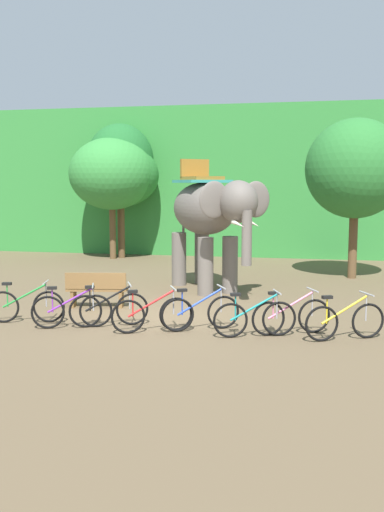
# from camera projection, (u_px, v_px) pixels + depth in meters

# --- Properties ---
(ground_plane) EXTENTS (80.00, 80.00, 0.00)m
(ground_plane) POSITION_uv_depth(u_px,v_px,m) (163.00, 316.00, 13.38)
(ground_plane) COLOR brown
(foliage_hedge) EXTENTS (36.00, 6.00, 6.33)m
(foliage_hedge) POSITION_uv_depth(u_px,v_px,m) (240.00, 182.00, 26.85)
(foliage_hedge) COLOR #338438
(foliage_hedge) RESTS_ON ground
(tree_center) EXTENTS (3.44, 3.44, 4.92)m
(tree_center) POSITION_uv_depth(u_px,v_px,m) (112.00, 174.00, 23.33)
(tree_center) COLOR brown
(tree_center) RESTS_ON ground
(tree_center_right) EXTENTS (2.78, 2.78, 5.54)m
(tree_center_right) POSITION_uv_depth(u_px,v_px,m) (120.00, 161.00, 23.92)
(tree_center_right) COLOR brown
(tree_center_right) RESTS_ON ground
(tree_far_left) EXTENTS (3.14, 3.14, 4.70)m
(tree_far_left) POSITION_uv_depth(u_px,v_px,m) (121.00, 176.00, 23.65)
(tree_far_left) COLOR brown
(tree_far_left) RESTS_ON ground
(tree_right) EXTENTS (3.19, 3.19, 5.14)m
(tree_right) POSITION_uv_depth(u_px,v_px,m) (355.00, 169.00, 18.40)
(tree_right) COLOR brown
(tree_right) RESTS_ON ground
(elephant) EXTENTS (3.42, 3.92, 3.78)m
(elephant) POSITION_uv_depth(u_px,v_px,m) (209.00, 214.00, 16.34)
(elephant) COLOR #665E56
(elephant) RESTS_ON ground
(bike_green) EXTENTS (1.68, 0.58, 0.92)m
(bike_green) POSITION_uv_depth(u_px,v_px,m) (26.00, 305.00, 12.71)
(bike_green) COLOR black
(bike_green) RESTS_ON ground
(bike_purple) EXTENTS (1.62, 0.72, 0.92)m
(bike_purple) POSITION_uv_depth(u_px,v_px,m) (72.00, 310.00, 12.24)
(bike_purple) COLOR black
(bike_purple) RESTS_ON ground
(bike_black) EXTENTS (1.57, 0.81, 0.92)m
(bike_black) POSITION_uv_depth(u_px,v_px,m) (109.00, 309.00, 12.38)
(bike_black) COLOR black
(bike_black) RESTS_ON ground
(bike_red) EXTENTS (1.56, 0.83, 0.92)m
(bike_red) POSITION_uv_depth(u_px,v_px,m) (152.00, 314.00, 11.88)
(bike_red) COLOR black
(bike_red) RESTS_ON ground
(bike_blue) EXTENTS (1.54, 0.87, 0.92)m
(bike_blue) POSITION_uv_depth(u_px,v_px,m) (200.00, 312.00, 12.04)
(bike_blue) COLOR black
(bike_blue) RESTS_ON ground
(bike_teal) EXTENTS (1.62, 0.72, 0.92)m
(bike_teal) POSITION_uv_depth(u_px,v_px,m) (255.00, 318.00, 11.52)
(bike_teal) COLOR black
(bike_teal) RESTS_ON ground
(bike_pink) EXTENTS (1.57, 0.82, 0.92)m
(bike_pink) POSITION_uv_depth(u_px,v_px,m) (291.00, 316.00, 11.71)
(bike_pink) COLOR black
(bike_pink) RESTS_ON ground
(bike_yellow) EXTENTS (1.56, 0.83, 0.92)m
(bike_yellow) POSITION_uv_depth(u_px,v_px,m) (345.00, 321.00, 11.29)
(bike_yellow) COLOR black
(bike_yellow) RESTS_ON ground
(wooden_bench) EXTENTS (1.55, 0.67, 0.89)m
(wooden_bench) POSITION_uv_depth(u_px,v_px,m) (97.00, 289.00, 14.27)
(wooden_bench) COLOR brown
(wooden_bench) RESTS_ON ground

